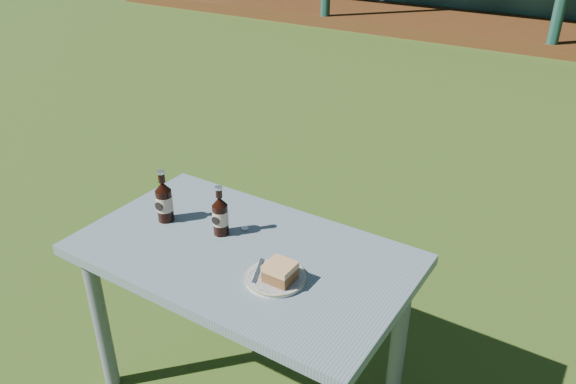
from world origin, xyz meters
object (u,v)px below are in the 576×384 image
Objects in this scene: cafe_table at (244,273)px; plate at (276,278)px; cola_bottle_far at (164,201)px; cake_slice at (280,272)px; cola_bottle_near at (220,215)px.

cafe_table is 5.88× the size of plate.
plate reaches higher than cafe_table.
cafe_table is at bearing 157.94° from plate.
cola_bottle_far reaches higher than cafe_table.
cake_slice is at bearing -21.66° from cafe_table.
plate is at bearing -8.53° from cola_bottle_far.
cafe_table is 0.23m from cola_bottle_near.
cola_bottle_near reaches higher than cafe_table.
cake_slice is at bearing -20.72° from cola_bottle_near.
cola_bottle_far reaches higher than cola_bottle_near.
cola_bottle_far is (-0.38, 0.01, 0.19)m from cafe_table.
cola_bottle_far is (-0.57, 0.09, 0.08)m from plate.
cake_slice is 0.47× the size of cola_bottle_near.
cola_bottle_near is at bearing 9.37° from cola_bottle_far.
plate is at bearing 161.80° from cake_slice.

